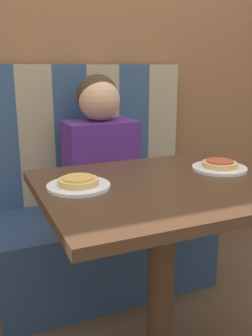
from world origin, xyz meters
name	(u,v)px	position (x,y,z in m)	size (l,w,h in m)	color
wall_back	(78,42)	(0.00, 1.00, 1.30)	(7.00, 0.05, 2.60)	brown
booth_seat	(102,246)	(0.00, 0.66, 0.22)	(1.12, 0.57, 0.43)	navy
booth_backrest	(86,133)	(0.00, 0.90, 0.80)	(1.12, 0.09, 0.75)	navy
dining_table	(163,214)	(0.00, 0.00, 0.66)	(0.86, 0.71, 0.77)	#422B1C
person	(100,145)	(0.00, 0.67, 0.78)	(0.35, 0.24, 0.70)	#4C237A
plate_left	(79,186)	(-0.29, 0.07, 0.78)	(0.21, 0.21, 0.01)	white
plate_right	(219,168)	(0.29, 0.07, 0.78)	(0.21, 0.21, 0.01)	white
pizza_left	(78,181)	(-0.29, 0.07, 0.80)	(0.14, 0.14, 0.03)	tan
pizza_right	(220,164)	(0.29, 0.07, 0.80)	(0.14, 0.14, 0.03)	tan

